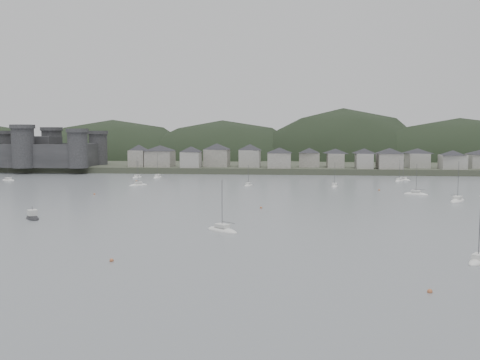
# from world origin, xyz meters

# --- Properties ---
(ground) EXTENTS (900.00, 900.00, 0.00)m
(ground) POSITION_xyz_m (0.00, 0.00, 0.00)
(ground) COLOR slate
(ground) RESTS_ON ground
(far_shore_land) EXTENTS (900.00, 250.00, 3.00)m
(far_shore_land) POSITION_xyz_m (0.00, 295.00, 1.50)
(far_shore_land) COLOR #383D2D
(far_shore_land) RESTS_ON ground
(forested_ridge) EXTENTS (851.55, 103.94, 102.57)m
(forested_ridge) POSITION_xyz_m (4.83, 269.40, -11.28)
(forested_ridge) COLOR black
(forested_ridge) RESTS_ON ground
(castle) EXTENTS (66.00, 43.00, 20.00)m
(castle) POSITION_xyz_m (-120.00, 179.80, 10.96)
(castle) COLOR #2F2F31
(castle) RESTS_ON far_shore_land
(waterfront_town) EXTENTS (451.48, 28.46, 12.92)m
(waterfront_town) POSITION_xyz_m (50.59, 183.34, 8.66)
(waterfront_town) COLOR gray
(waterfront_town) RESTS_ON far_shore_land
(sailboat_lead) EXTENTS (7.59, 4.88, 9.94)m
(sailboat_lead) POSITION_xyz_m (-107.43, 127.14, 0.18)
(sailboat_lead) COLOR white
(sailboat_lead) RESTS_ON ground
(moored_fleet) EXTENTS (227.95, 170.98, 13.63)m
(moored_fleet) POSITION_xyz_m (-18.43, 60.45, 0.18)
(moored_fleet) COLOR white
(moored_fleet) RESTS_ON ground
(motor_launch_far) EXTENTS (6.63, 7.33, 3.76)m
(motor_launch_far) POSITION_xyz_m (-46.61, 31.65, 0.30)
(motor_launch_far) COLOR black
(motor_launch_far) RESTS_ON ground
(mooring_buoys) EXTENTS (176.98, 149.37, 0.70)m
(mooring_buoys) POSITION_xyz_m (0.60, 50.75, 0.15)
(mooring_buoys) COLOR #B3633B
(mooring_buoys) RESTS_ON ground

